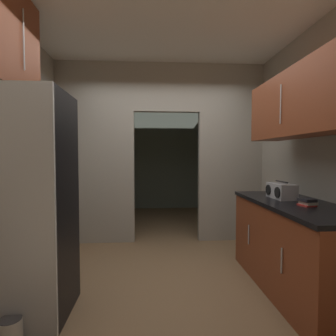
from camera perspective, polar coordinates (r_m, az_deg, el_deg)
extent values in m
plane|color=brown|center=(3.20, -0.14, -22.70)|extent=(20.00, 20.00, 0.00)
cube|color=silver|center=(3.65, -0.66, 26.32)|extent=(3.63, 7.01, 0.06)
cube|color=#9E998C|center=(4.47, -14.62, 2.97)|extent=(1.19, 0.12, 2.80)
cube|color=#9E998C|center=(4.58, 12.61, 2.98)|extent=(1.01, 0.12, 2.80)
cube|color=#9E998C|center=(4.53, -0.28, 16.17)|extent=(1.03, 0.12, 0.75)
cube|color=gray|center=(7.19, -2.35, 2.88)|extent=(3.23, 0.10, 2.80)
cube|color=gray|center=(5.95, -17.26, 2.82)|extent=(0.10, 2.79, 2.80)
cube|color=gray|center=(6.05, 13.03, 2.87)|extent=(0.10, 2.79, 2.80)
cube|color=black|center=(2.65, -27.06, -6.79)|extent=(0.70, 0.65, 1.89)
cube|color=#B7BABC|center=(2.34, -30.38, -8.06)|extent=(0.70, 0.03, 1.89)
cube|color=brown|center=(3.15, 24.78, -14.93)|extent=(0.65, 1.78, 0.86)
cube|color=black|center=(3.05, 24.94, -6.83)|extent=(0.69, 1.78, 0.04)
cylinder|color=#B7BABC|center=(2.66, 22.32, -17.23)|extent=(0.01, 0.01, 0.22)
cylinder|color=#B7BABC|center=(3.34, 16.25, -13.00)|extent=(0.01, 0.01, 0.22)
cube|color=brown|center=(3.05, 25.30, 11.74)|extent=(0.34, 1.60, 0.63)
cylinder|color=#B7BABC|center=(2.97, 22.16, 12.07)|extent=(0.01, 0.01, 0.38)
cube|color=brown|center=(2.95, -31.03, 21.79)|extent=(0.34, 0.77, 0.86)
cylinder|color=#B7BABC|center=(2.88, -27.54, 22.38)|extent=(0.01, 0.01, 0.52)
cube|color=#B2B2B7|center=(3.25, 22.30, -4.39)|extent=(0.19, 0.37, 0.16)
cylinder|color=#262626|center=(3.24, 22.34, -2.60)|extent=(0.02, 0.26, 0.02)
cylinder|color=black|center=(3.11, 21.56, -4.69)|extent=(0.01, 0.11, 0.11)
cylinder|color=black|center=(3.30, 19.92, -4.24)|extent=(0.01, 0.11, 0.11)
cube|color=red|center=(2.88, 26.65, -6.85)|extent=(0.14, 0.15, 0.02)
cube|color=beige|center=(2.88, 26.88, -6.42)|extent=(0.12, 0.14, 0.03)
cube|color=black|center=(2.87, 26.66, -5.90)|extent=(0.13, 0.15, 0.03)
cylinder|color=silver|center=(2.57, -29.65, -27.37)|extent=(0.16, 0.16, 0.19)
cylinder|color=#4C4C51|center=(2.52, -29.71, -25.39)|extent=(0.15, 0.15, 0.01)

